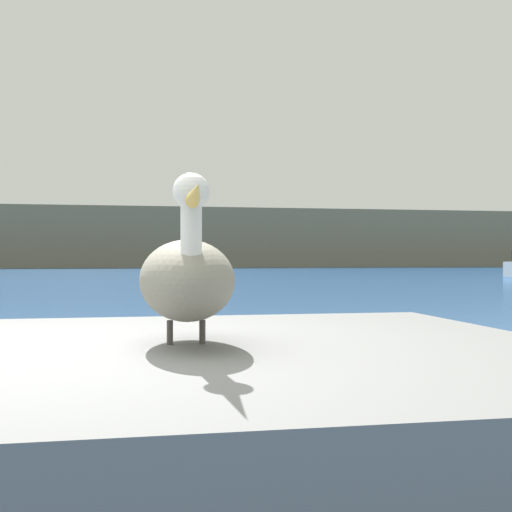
{
  "coord_description": "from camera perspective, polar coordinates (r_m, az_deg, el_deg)",
  "views": [
    {
      "loc": [
        0.68,
        -3.1,
        1.18
      ],
      "look_at": [
        5.13,
        19.91,
        1.22
      ],
      "focal_mm": 46.41,
      "sensor_mm": 36.0,
      "label": 1
    }
  ],
  "objects": [
    {
      "name": "pelican",
      "position": [
        3.09,
        -5.97,
        -1.85
      ],
      "size": [
        0.47,
        1.24,
        0.77
      ],
      "rotation": [
        0.0,
        0.0,
        -1.6
      ],
      "color": "gray",
      "rests_on": "pier_dock"
    },
    {
      "name": "hillside_backdrop",
      "position": [
        83.08,
        -11.42,
        1.47
      ],
      "size": [
        140.0,
        16.98,
        6.9
      ],
      "primitive_type": "cube",
      "color": "#7F755B",
      "rests_on": "ground"
    },
    {
      "name": "pier_dock",
      "position": [
        3.21,
        -5.99,
        -14.5
      ],
      "size": [
        3.66,
        3.11,
        0.77
      ],
      "primitive_type": "cube",
      "color": "gray",
      "rests_on": "ground"
    }
  ]
}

